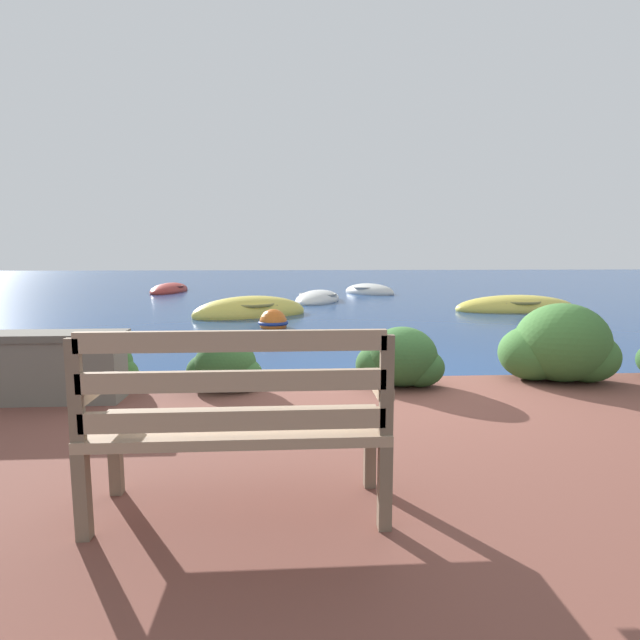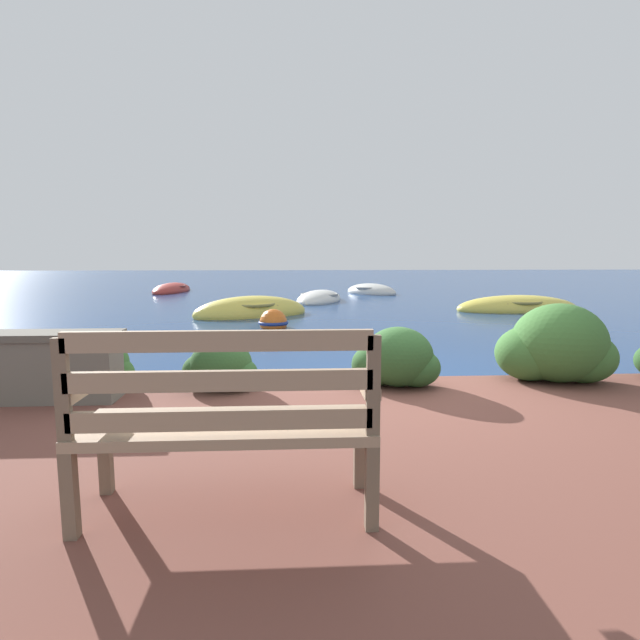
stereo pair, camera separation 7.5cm
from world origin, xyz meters
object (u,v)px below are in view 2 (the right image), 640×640
Objects in this scene: park_bench at (226,418)px; rowboat_mid at (517,308)px; rowboat_nearest at (251,313)px; mooring_buoy at (273,323)px; rowboat_far at (319,300)px; rowboat_distant at (172,290)px; rowboat_outer at (371,292)px.

park_bench reaches higher than rowboat_mid.
park_bench is at bearing -112.38° from rowboat_nearest.
mooring_buoy is (-6.21, -2.65, 0.04)m from rowboat_mid.
rowboat_far is 6.98m from rowboat_distant.
rowboat_outer is (3.21, 16.05, -0.64)m from park_bench.
rowboat_mid is (6.13, 10.30, -0.64)m from park_bench.
rowboat_far is at bearing 78.27° from park_bench.
rowboat_mid is 1.15× the size of rowboat_far.
rowboat_outer is (3.90, 6.42, -0.01)m from rowboat_nearest.
rowboat_far is 4.74× the size of mooring_buoy.
rowboat_nearest is 1.26× the size of rowboat_outer.
rowboat_far is (1.12, 13.12, -0.65)m from park_bench.
rowboat_nearest is 5.10× the size of mooring_buoy.
rowboat_mid is 1.03× the size of rowboat_distant.
rowboat_mid is 6.76m from mooring_buoy.
park_bench is 9.68m from rowboat_nearest.
rowboat_outer is at bearing 32.26° from rowboat_nearest.
rowboat_mid is at bearing -98.92° from rowboat_far.
mooring_buoy is at bearing -99.50° from rowboat_nearest.
rowboat_nearest is at bearing 1.85° from rowboat_mid.
rowboat_mid reaches higher than rowboat_outer.
rowboat_nearest is (-0.69, 9.63, -0.63)m from park_bench.
rowboat_nearest is 3.93m from rowboat_far.
park_bench is 16.38m from rowboat_outer.
rowboat_far is at bearing -122.15° from rowboat_distant.
mooring_buoy reaches higher than rowboat_far.
rowboat_distant is 5.34× the size of mooring_buoy.
rowboat_mid is at bearing 23.12° from mooring_buoy.
rowboat_outer is 7.72m from rowboat_distant.
mooring_buoy is (-1.21, -5.47, 0.04)m from rowboat_far.
park_bench is 12.00m from rowboat_mid.
rowboat_nearest is 0.96× the size of rowboat_distant.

